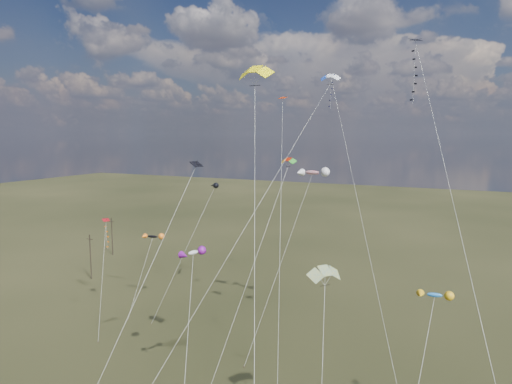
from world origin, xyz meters
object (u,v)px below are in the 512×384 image
at_px(utility_pole_near, 90,256).
at_px(parafoil_yellow, 255,70).
at_px(utility_pole_far, 112,236).
at_px(diamond_black_high, 420,91).
at_px(novelty_black_orange, 152,237).

distance_m(utility_pole_near, parafoil_yellow, 57.04).
distance_m(utility_pole_near, utility_pole_far, 16.12).
bearing_deg(diamond_black_high, utility_pole_far, 155.44).
bearing_deg(parafoil_yellow, novelty_black_orange, 143.10).
bearing_deg(diamond_black_high, novelty_black_orange, 165.48).
bearing_deg(utility_pole_far, parafoil_yellow, -36.78).
height_order(utility_pole_near, parafoil_yellow, parafoil_yellow).
bearing_deg(parafoil_yellow, diamond_black_high, 41.11).
distance_m(utility_pole_near, diamond_black_high, 62.64).
bearing_deg(utility_pole_far, diamond_black_high, -24.56).
distance_m(utility_pole_far, diamond_black_high, 74.09).
bearing_deg(utility_pole_near, parafoil_yellow, -29.48).
height_order(utility_pole_near, novelty_black_orange, novelty_black_orange).
relative_size(utility_pole_far, novelty_black_orange, 0.73).
relative_size(diamond_black_high, novelty_black_orange, 3.10).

